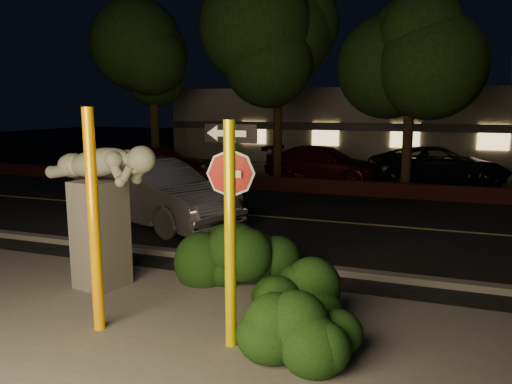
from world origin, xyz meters
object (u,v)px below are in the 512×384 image
(sculpture, at_px, (100,200))
(parked_car_darkred, at_px, (324,164))
(yellow_pole_right, at_px, (230,237))
(parked_car_dark, at_px, (438,165))
(silver_sedan, at_px, (153,192))
(parked_car_red, at_px, (158,160))
(yellow_pole_left, at_px, (94,223))
(signpost, at_px, (230,174))

(sculpture, relative_size, parked_car_darkred, 0.50)
(yellow_pole_right, bearing_deg, parked_car_dark, 80.74)
(yellow_pole_right, distance_m, parked_car_dark, 15.49)
(silver_sedan, height_order, parked_car_red, silver_sedan)
(yellow_pole_left, distance_m, sculpture, 1.72)
(sculpture, bearing_deg, yellow_pole_right, -12.83)
(signpost, height_order, parked_car_red, signpost)
(yellow_pole_left, distance_m, parked_car_red, 15.51)
(yellow_pole_left, xyz_separation_m, parked_car_dark, (4.39, 15.45, -0.79))
(yellow_pole_left, bearing_deg, silver_sedan, 114.46)
(signpost, xyz_separation_m, parked_car_dark, (3.25, 13.42, -1.24))
(signpost, xyz_separation_m, parked_car_darkred, (-1.16, 12.66, -1.27))
(silver_sedan, xyz_separation_m, parked_car_red, (-4.58, 7.95, -0.13))
(sculpture, distance_m, silver_sedan, 4.70)
(parked_car_dark, bearing_deg, signpost, 149.43)
(parked_car_darkred, height_order, parked_car_dark, parked_car_dark)
(sculpture, bearing_deg, yellow_pole_left, -45.24)
(yellow_pole_left, relative_size, parked_car_darkred, 0.62)
(parked_car_dark, bearing_deg, parked_car_red, 81.58)
(yellow_pole_right, xyz_separation_m, parked_car_dark, (2.49, 15.27, -0.72))
(silver_sedan, bearing_deg, parked_car_dark, -15.32)
(yellow_pole_left, height_order, yellow_pole_right, yellow_pole_left)
(parked_car_darkred, bearing_deg, yellow_pole_right, -165.87)
(yellow_pole_left, bearing_deg, parked_car_dark, 74.16)
(parked_car_red, bearing_deg, yellow_pole_right, -144.87)
(yellow_pole_right, relative_size, parked_car_darkred, 0.59)
(silver_sedan, bearing_deg, parked_car_red, 50.53)
(yellow_pole_left, bearing_deg, yellow_pole_right, 5.56)
(yellow_pole_right, relative_size, silver_sedan, 0.57)
(parked_car_red, relative_size, parked_car_dark, 0.78)
(parked_car_dark, bearing_deg, yellow_pole_left, 147.21)
(yellow_pole_left, relative_size, signpost, 1.10)
(yellow_pole_right, height_order, parked_car_darkred, yellow_pole_right)
(signpost, height_order, silver_sedan, signpost)
(yellow_pole_right, distance_m, signpost, 2.06)
(yellow_pole_right, xyz_separation_m, signpost, (-0.76, 1.84, 0.52))
(signpost, relative_size, sculpture, 1.13)
(signpost, bearing_deg, parked_car_red, 131.46)
(silver_sedan, xyz_separation_m, parked_car_darkred, (2.60, 8.92, -0.12))
(silver_sedan, distance_m, parked_car_red, 9.17)
(sculpture, bearing_deg, silver_sedan, 121.44)
(signpost, relative_size, silver_sedan, 0.55)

